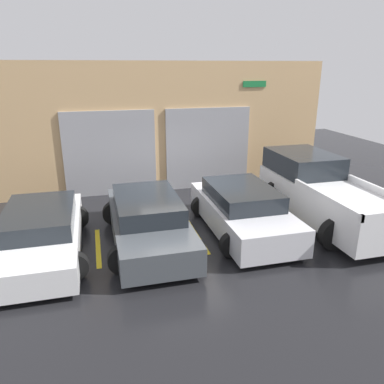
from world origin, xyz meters
TOP-DOWN VIEW (x-y plane):
  - ground_plane at (0.00, 0.00)m, footprint 28.00×28.00m
  - shophouse_building at (-0.01, 3.29)m, footprint 12.10×0.68m
  - pickup_truck at (3.92, -0.90)m, footprint 2.44×5.20m
  - sedan_white at (-3.92, -1.17)m, footprint 2.21×4.55m
  - sedan_side at (1.31, -1.17)m, footprint 2.21×4.29m
  - van_right at (-1.31, -1.17)m, footprint 2.25×4.58m
  - parking_stripe_left at (-2.62, -1.19)m, footprint 0.12×2.20m
  - parking_stripe_centre at (0.00, -1.19)m, footprint 0.12×2.20m
  - parking_stripe_right at (2.62, -1.19)m, footprint 0.12×2.20m
  - parking_stripe_far_right at (5.23, -1.19)m, footprint 0.12×2.20m

SIDE VIEW (x-z plane):
  - ground_plane at x=0.00m, z-range 0.00..0.00m
  - parking_stripe_left at x=-2.62m, z-range 0.00..0.01m
  - parking_stripe_centre at x=0.00m, z-range 0.00..0.01m
  - parking_stripe_right at x=2.62m, z-range 0.00..0.01m
  - parking_stripe_far_right at x=5.23m, z-range 0.00..0.01m
  - sedan_white at x=-3.92m, z-range -0.02..1.13m
  - van_right at x=-1.31m, z-range -0.02..1.21m
  - sedan_side at x=1.31m, z-range -0.03..1.25m
  - pickup_truck at x=3.92m, z-range -0.05..1.73m
  - shophouse_building at x=-0.01m, z-range -0.03..4.53m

